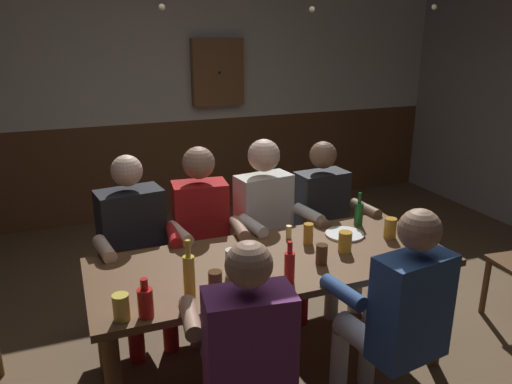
{
  "coord_description": "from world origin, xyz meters",
  "views": [
    {
      "loc": [
        -1.04,
        -2.56,
        2.0
      ],
      "look_at": [
        0.0,
        0.1,
        1.06
      ],
      "focal_mm": 35.13,
      "sensor_mm": 36.0,
      "label": 1
    }
  ],
  "objects": [
    {
      "name": "ground_plane",
      "position": [
        0.0,
        0.0,
        0.0
      ],
      "size": [
        7.88,
        7.88,
        0.0
      ],
      "primitive_type": "plane",
      "color": "brown"
    },
    {
      "name": "back_wall_upper",
      "position": [
        0.0,
        2.82,
        1.71
      ],
      "size": [
        6.57,
        0.12,
        1.35
      ],
      "primitive_type": "cube",
      "color": "beige"
    },
    {
      "name": "back_wall_wainscot",
      "position": [
        0.0,
        2.82,
        0.52
      ],
      "size": [
        6.57,
        0.12,
        1.04
      ],
      "primitive_type": "cube",
      "color": "brown",
      "rests_on": "ground_plane"
    },
    {
      "name": "dining_table",
      "position": [
        0.0,
        -0.17,
        0.64
      ],
      "size": [
        2.06,
        0.82,
        0.74
      ],
      "color": "brown",
      "rests_on": "ground_plane"
    },
    {
      "name": "person_0",
      "position": [
        -0.69,
        0.48,
        0.69
      ],
      "size": [
        0.58,
        0.58,
        1.25
      ],
      "rotation": [
        0.0,
        0.0,
        3.28
      ],
      "color": "black",
      "rests_on": "ground_plane"
    },
    {
      "name": "person_1",
      "position": [
        -0.24,
        0.47,
        0.69
      ],
      "size": [
        0.53,
        0.55,
        1.26
      ],
      "rotation": [
        0.0,
        0.0,
        3.04
      ],
      "color": "#AD1919",
      "rests_on": "ground_plane"
    },
    {
      "name": "person_2",
      "position": [
        0.24,
        0.47,
        0.7
      ],
      "size": [
        0.56,
        0.54,
        1.28
      ],
      "rotation": [
        0.0,
        0.0,
        3.28
      ],
      "color": "silver",
      "rests_on": "ground_plane"
    },
    {
      "name": "person_3",
      "position": [
        0.7,
        0.47,
        0.67
      ],
      "size": [
        0.54,
        0.53,
        1.22
      ],
      "rotation": [
        0.0,
        0.0,
        3.22
      ],
      "color": "black",
      "rests_on": "ground_plane"
    },
    {
      "name": "person_4",
      "position": [
        -0.4,
        -0.8,
        0.66
      ],
      "size": [
        0.55,
        0.55,
        1.2
      ],
      "rotation": [
        0.0,
        0.0,
        -0.13
      ],
      "color": "#6B2D66",
      "rests_on": "ground_plane"
    },
    {
      "name": "person_5",
      "position": [
        0.4,
        -0.8,
        0.67
      ],
      "size": [
        0.56,
        0.56,
        1.23
      ],
      "rotation": [
        0.0,
        0.0,
        0.15
      ],
      "color": "#2D4C84",
      "rests_on": "ground_plane"
    },
    {
      "name": "table_candle",
      "position": [
        0.21,
        0.08,
        0.78
      ],
      "size": [
        0.04,
        0.04,
        0.08
      ],
      "primitive_type": "cylinder",
      "color": "#F9E08C",
      "rests_on": "dining_table"
    },
    {
      "name": "plate_0",
      "position": [
        0.56,
        -0.02,
        0.75
      ],
      "size": [
        0.25,
        0.25,
        0.01
      ],
      "primitive_type": "cylinder",
      "color": "white",
      "rests_on": "dining_table"
    },
    {
      "name": "bottle_0",
      "position": [
        -0.03,
        -0.45,
        0.83
      ],
      "size": [
        0.06,
        0.06,
        0.23
      ],
      "color": "red",
      "rests_on": "dining_table"
    },
    {
      "name": "bottle_1",
      "position": [
        -0.78,
        -0.52,
        0.82
      ],
      "size": [
        0.07,
        0.07,
        0.19
      ],
      "color": "red",
      "rests_on": "dining_table"
    },
    {
      "name": "bottle_2",
      "position": [
        0.74,
        0.1,
        0.82
      ],
      "size": [
        0.06,
        0.06,
        0.23
      ],
      "color": "#195923",
      "rests_on": "dining_table"
    },
    {
      "name": "bottle_3",
      "position": [
        -0.55,
        -0.41,
        0.86
      ],
      "size": [
        0.06,
        0.06,
        0.3
      ],
      "color": "gold",
      "rests_on": "dining_table"
    },
    {
      "name": "pint_glass_0",
      "position": [
        0.81,
        -0.16,
        0.8
      ],
      "size": [
        0.08,
        0.08,
        0.13
      ],
      "primitive_type": "cylinder",
      "color": "gold",
      "rests_on": "dining_table"
    },
    {
      "name": "pint_glass_1",
      "position": [
        -0.88,
        -0.5,
        0.8
      ],
      "size": [
        0.08,
        0.08,
        0.12
      ],
      "primitive_type": "cylinder",
      "color": "#E5C64C",
      "rests_on": "dining_table"
    },
    {
      "name": "pint_glass_2",
      "position": [
        0.23,
        -0.33,
        0.8
      ],
      "size": [
        0.07,
        0.07,
        0.12
      ],
      "primitive_type": "cylinder",
      "color": "#4C2D19",
      "rests_on": "dining_table"
    },
    {
      "name": "pint_glass_3",
      "position": [
        0.44,
        -0.23,
        0.8
      ],
      "size": [
        0.08,
        0.08,
        0.12
      ],
      "primitive_type": "cylinder",
      "color": "gold",
      "rests_on": "dining_table"
    },
    {
      "name": "pint_glass_4",
      "position": [
        -0.28,
        -0.29,
        0.82
      ],
      "size": [
        0.08,
        0.08,
        0.16
      ],
      "primitive_type": "cylinder",
      "color": "white",
      "rests_on": "dining_table"
    },
    {
      "name": "pint_glass_5",
      "position": [
        0.29,
        -0.05,
        0.8
      ],
      "size": [
        0.06,
        0.06,
        0.13
      ],
      "primitive_type": "cylinder",
      "color": "gold",
      "rests_on": "dining_table"
    },
    {
      "name": "pint_glass_6",
      "position": [
        -0.42,
        -0.44,
        0.8
      ],
      "size": [
        0.07,
        0.07,
        0.13
      ],
      "primitive_type": "cylinder",
      "color": "#4C2D19",
      "rests_on": "dining_table"
    },
    {
      "name": "wall_dart_cabinet",
      "position": [
        0.57,
        2.69,
        1.55
      ],
      "size": [
        0.56,
        0.15,
        0.7
      ],
      "color": "brown"
    },
    {
      "name": "string_lights",
      "position": [
        0.0,
        0.33,
        2.14
      ],
      "size": [
        4.63,
        0.04,
        0.11
      ],
      "color": "#F9EAB2"
    }
  ]
}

